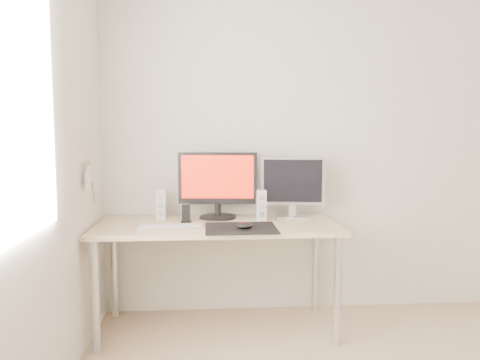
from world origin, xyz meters
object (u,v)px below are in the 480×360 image
second_monitor (293,184)px  phone_dock (186,217)px  mouse (245,226)px  main_monitor (218,183)px  speaker_right (261,205)px  speaker_left (161,204)px  desk (217,235)px  keyboard (171,226)px

second_monitor → phone_dock: (-0.75, -0.15, -0.20)m
mouse → main_monitor: 0.48m
speaker_right → main_monitor: bearing=164.9°
mouse → second_monitor: bearing=45.6°
speaker_left → speaker_right: same height
main_monitor → second_monitor: (0.53, -0.01, -0.01)m
desk → second_monitor: (0.54, 0.18, 0.32)m
desk → speaker_right: (0.31, 0.11, 0.18)m
speaker_left → main_monitor: bearing=0.3°
desk → main_monitor: main_monitor is taller
main_monitor → phone_dock: 0.35m
speaker_left → keyboard: speaker_left is taller
desk → keyboard: keyboard is taller
desk → phone_dock: phone_dock is taller
mouse → main_monitor: (-0.16, 0.39, 0.23)m
mouse → speaker_left: bearing=144.9°
mouse → phone_dock: 0.44m
main_monitor → speaker_left: main_monitor is taller
mouse → speaker_right: bearing=65.6°
speaker_right → second_monitor: bearing=16.7°
keyboard → phone_dock: size_ratio=3.40×
main_monitor → phone_dock: size_ratio=4.38×
mouse → phone_dock: size_ratio=0.83×
speaker_right → keyboard: speaker_right is taller
main_monitor → keyboard: main_monitor is taller
main_monitor → speaker_left: bearing=-179.7°
desk → keyboard: 0.33m
main_monitor → keyboard: 0.50m
second_monitor → keyboard: bearing=-160.7°
second_monitor → speaker_left: size_ratio=2.17×
second_monitor → keyboard: second_monitor is taller
main_monitor → keyboard: size_ratio=1.29×
second_monitor → speaker_right: (-0.23, -0.07, -0.14)m
desk → phone_dock: 0.24m
mouse → keyboard: (-0.46, 0.09, -0.01)m
desk → keyboard: size_ratio=3.73×
mouse → second_monitor: (0.37, 0.38, 0.22)m
mouse → desk: size_ratio=0.07×
phone_dock → speaker_right: bearing=9.0°
mouse → desk: (-0.17, 0.20, -0.10)m
desk → phone_dock: size_ratio=12.70×
mouse → keyboard: 0.47m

